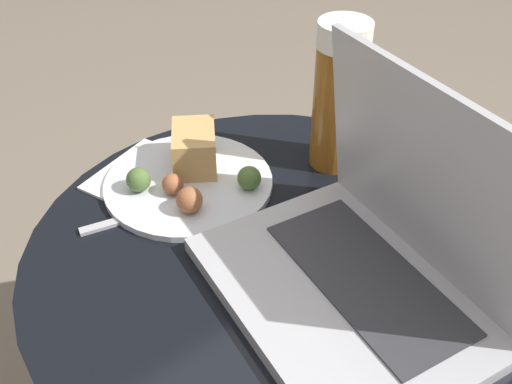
{
  "coord_description": "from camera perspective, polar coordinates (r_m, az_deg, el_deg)",
  "views": [
    {
      "loc": [
        0.39,
        -0.35,
        1.01
      ],
      "look_at": [
        -0.03,
        -0.01,
        0.58
      ],
      "focal_mm": 42.0,
      "sensor_mm": 36.0,
      "label": 1
    }
  ],
  "objects": [
    {
      "name": "table",
      "position": [
        0.82,
        2.0,
        -12.26
      ],
      "size": [
        0.61,
        0.61,
        0.51
      ],
      "color": "black",
      "rests_on": "ground_plane"
    },
    {
      "name": "fork",
      "position": [
        0.78,
        -8.89,
        -1.59
      ],
      "size": [
        0.06,
        0.18,
        0.0
      ],
      "color": "#B2B2B7",
      "rests_on": "table"
    },
    {
      "name": "laptop",
      "position": [
        0.65,
        10.79,
        -6.13
      ],
      "size": [
        0.35,
        0.28,
        0.24
      ],
      "color": "#B2B2B7",
      "rests_on": "table"
    },
    {
      "name": "beer_glass",
      "position": [
        0.81,
        7.89,
        8.99
      ],
      "size": [
        0.07,
        0.07,
        0.21
      ],
      "color": "brown",
      "rests_on": "table"
    },
    {
      "name": "snack_plate",
      "position": [
        0.81,
        -6.28,
        1.85
      ],
      "size": [
        0.23,
        0.23,
        0.06
      ],
      "color": "silver",
      "rests_on": "table"
    },
    {
      "name": "napkin",
      "position": [
        0.82,
        -8.36,
        0.65
      ],
      "size": [
        0.23,
        0.2,
        0.0
      ],
      "color": "white",
      "rests_on": "table"
    }
  ]
}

